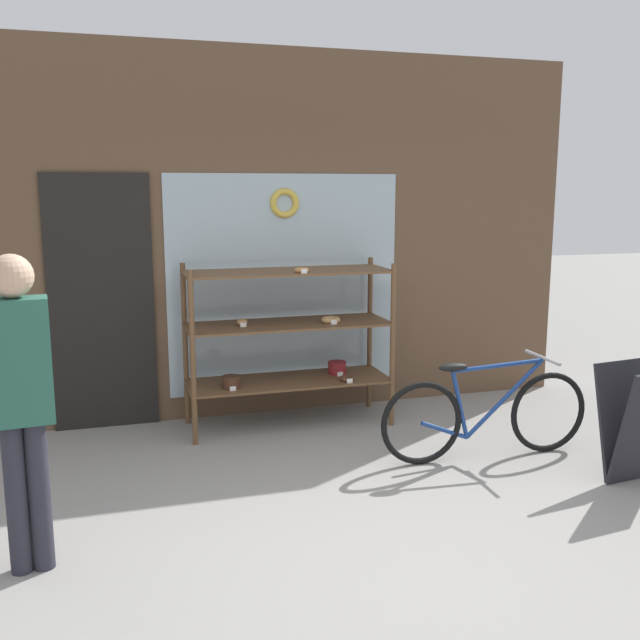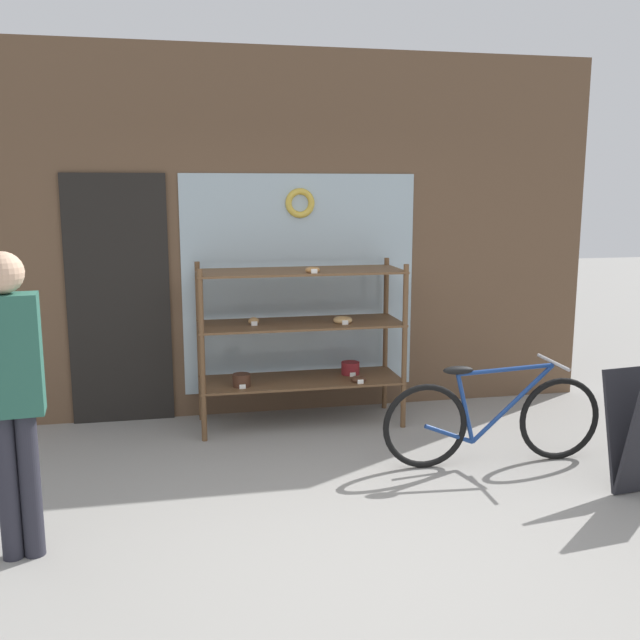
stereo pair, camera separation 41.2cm
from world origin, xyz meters
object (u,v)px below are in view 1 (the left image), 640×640
at_px(bicycle, 486,414).
at_px(sandwich_board, 635,423).
at_px(pedestrian, 20,389).
at_px(display_case, 290,332).

relative_size(bicycle, sandwich_board, 2.06).
xyz_separation_m(sandwich_board, pedestrian, (-3.83, -0.08, 0.57)).
relative_size(sandwich_board, pedestrian, 0.48).
bearing_deg(sandwich_board, bicycle, 132.36).
bearing_deg(sandwich_board, pedestrian, 174.33).
relative_size(bicycle, pedestrian, 0.99).
distance_m(display_case, bicycle, 1.73).
height_order(sandwich_board, pedestrian, pedestrian).
xyz_separation_m(display_case, sandwich_board, (1.95, -1.82, -0.39)).
bearing_deg(pedestrian, bicycle, 8.29).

